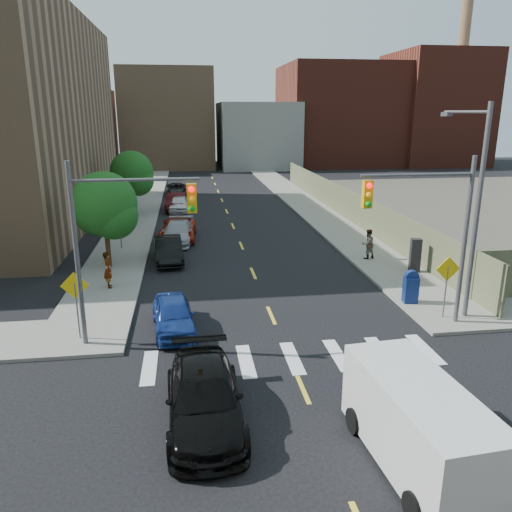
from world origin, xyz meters
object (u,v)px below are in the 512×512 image
object	(u,v)px
cargo_van	(415,421)
parked_car_blue	(173,315)
parked_car_grey	(176,189)
black_sedan	(204,397)
parked_car_red	(178,230)
parked_car_black	(168,250)
payphone	(415,255)
parked_car_silver	(178,232)
parked_car_maroon	(176,202)
parked_car_white	(179,204)
pedestrian_west	(108,270)
mailbox	(411,287)
pedestrian_east	(368,244)

from	to	relation	value
cargo_van	parked_car_blue	bearing A→B (deg)	120.20
parked_car_grey	black_sedan	xyz separation A→B (m)	(1.38, -41.18, 0.12)
parked_car_red	parked_car_black	bearing A→B (deg)	-91.96
parked_car_blue	payphone	distance (m)	14.15
parked_car_grey	parked_car_silver	bearing A→B (deg)	-90.87
parked_car_silver	parked_car_maroon	size ratio (longest dim) A/B	1.10
parked_car_white	pedestrian_west	world-z (taller)	pedestrian_west
mailbox	pedestrian_east	xyz separation A→B (m)	(0.55, 7.14, 0.15)
pedestrian_west	black_sedan	bearing A→B (deg)	-174.33
parked_car_maroon	cargo_van	bearing A→B (deg)	-75.98
pedestrian_east	pedestrian_west	bearing A→B (deg)	-4.21
black_sedan	cargo_van	bearing A→B (deg)	-26.81
parked_car_blue	parked_car_maroon	distance (m)	26.46
parked_car_white	mailbox	bearing A→B (deg)	-63.35
parked_car_silver	payphone	distance (m)	15.65
parked_car_red	parked_car_maroon	xyz separation A→B (m)	(-0.33, 11.27, 0.03)
parked_car_silver	pedestrian_east	distance (m)	12.77
parked_car_blue	payphone	size ratio (longest dim) A/B	2.16
parked_car_grey	cargo_van	distance (m)	44.15
cargo_van	mailbox	distance (m)	11.18
parked_car_black	payphone	xyz separation A→B (m)	(13.45, -4.27, 0.34)
parked_car_red	parked_car_grey	distance (m)	19.61
parked_car_blue	parked_car_grey	xyz separation A→B (m)	(-0.38, 34.79, -0.04)
mailbox	parked_car_silver	bearing A→B (deg)	134.46
mailbox	parked_car_white	bearing A→B (deg)	119.19
parked_car_red	pedestrian_west	bearing A→B (deg)	-104.98
parked_car_black	parked_car_white	world-z (taller)	parked_car_black
pedestrian_west	parked_car_silver	bearing A→B (deg)	-34.30
cargo_van	mailbox	world-z (taller)	cargo_van
parked_car_white	black_sedan	distance (m)	31.83
black_sedan	payphone	bearing A→B (deg)	44.14
parked_car_red	black_sedan	distance (m)	21.60
parked_car_red	pedestrian_east	size ratio (longest dim) A/B	2.89
parked_car_silver	pedestrian_east	xyz separation A→B (m)	(11.28, -5.98, 0.32)
parked_car_grey	pedestrian_west	bearing A→B (deg)	-97.59
parked_car_red	pedestrian_west	world-z (taller)	pedestrian_west
parked_car_black	pedestrian_east	world-z (taller)	pedestrian_east
parked_car_red	parked_car_maroon	distance (m)	11.27
parked_car_grey	payphone	size ratio (longest dim) A/B	2.49
parked_car_black	parked_car_grey	distance (m)	24.84
parked_car_red	pedestrian_east	world-z (taller)	pedestrian_east
parked_car_black	pedestrian_east	xyz separation A→B (m)	(11.78, -1.48, 0.31)
parked_car_blue	pedestrian_west	size ratio (longest dim) A/B	2.18
parked_car_maroon	payphone	xyz separation A→B (m)	(13.29, -20.78, 0.33)
parked_car_silver	parked_car_maroon	world-z (taller)	parked_car_maroon
parked_car_maroon	pedestrian_east	distance (m)	21.42
parked_car_maroon	mailbox	world-z (taller)	mailbox
parked_car_silver	parked_car_grey	world-z (taller)	parked_car_silver
parked_car_silver	pedestrian_east	bearing A→B (deg)	-21.92
parked_car_maroon	parked_car_blue	bearing A→B (deg)	-85.66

